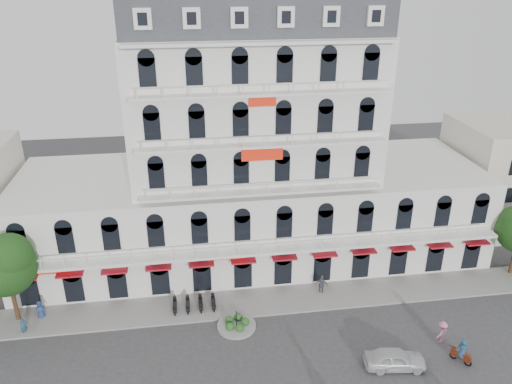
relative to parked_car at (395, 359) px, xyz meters
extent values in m
plane|color=#38383A|center=(-8.05, 0.17, -0.77)|extent=(120.00, 120.00, 0.00)
cube|color=gray|center=(-8.05, 9.17, -0.69)|extent=(53.00, 4.00, 0.16)
cube|color=silver|center=(-8.05, 18.17, 3.73)|extent=(45.00, 14.00, 9.00)
cube|color=silver|center=(-8.05, 18.17, 14.73)|extent=(22.00, 12.00, 13.00)
cube|color=#2D3035|center=(-8.05, 18.17, 22.73)|extent=(21.56, 11.76, 3.00)
cube|color=#A81422|center=(-8.05, 10.67, 2.73)|extent=(40.50, 1.00, 0.15)
cube|color=red|center=(-8.05, 12.05, 12.23)|extent=(3.50, 0.10, 1.40)
cylinder|color=gray|center=(-11.05, 6.17, -0.65)|extent=(3.20, 3.20, 0.24)
cylinder|color=black|center=(-11.05, 6.17, 0.13)|extent=(0.08, 0.08, 1.40)
sphere|color=#1B521F|center=(-10.35, 6.17, -0.32)|extent=(0.70, 0.70, 0.70)
sphere|color=#1B521F|center=(-10.83, 6.83, -0.32)|extent=(0.70, 0.70, 0.70)
sphere|color=#1B521F|center=(-11.61, 6.59, -0.32)|extent=(0.70, 0.70, 0.70)
sphere|color=#1B521F|center=(-11.63, 5.77, -0.32)|extent=(0.70, 0.70, 0.70)
sphere|color=#1B521F|center=(-10.85, 5.50, -0.32)|extent=(0.70, 0.70, 0.70)
cylinder|color=#382314|center=(-29.05, 9.67, 1.10)|extent=(0.36, 0.36, 3.74)
sphere|color=#103511|center=(-29.05, 9.67, 4.50)|extent=(4.76, 4.76, 4.76)
sphere|color=#103511|center=(-28.55, 9.37, 5.61)|extent=(3.74, 3.74, 3.74)
sphere|color=#103511|center=(-29.45, 9.97, 5.18)|extent=(3.40, 3.40, 3.40)
imported|color=silver|center=(0.00, 0.00, 0.00)|extent=(4.70, 2.37, 1.53)
cube|color=#642511|center=(5.11, -0.23, -0.22)|extent=(1.21, 1.39, 0.35)
torus|color=black|center=(4.77, 0.20, -0.49)|extent=(0.47, 0.54, 0.60)
torus|color=black|center=(5.46, -0.66, -0.49)|extent=(0.47, 0.54, 0.60)
imported|color=navy|center=(5.11, -0.23, 0.50)|extent=(0.90, 0.94, 1.63)
imported|color=navy|center=(-27.19, 9.67, 0.10)|extent=(0.96, 0.76, 1.73)
imported|color=#525158|center=(-2.94, 9.67, 0.19)|extent=(1.22, 0.91, 1.92)
imported|color=#CB6B9C|center=(4.72, 2.07, 0.18)|extent=(1.42, 1.24, 1.90)
imported|color=navy|center=(-28.05, 7.79, -0.02)|extent=(0.65, 0.63, 1.50)
camera|label=1|loc=(-14.22, -26.61, 26.20)|focal=35.00mm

